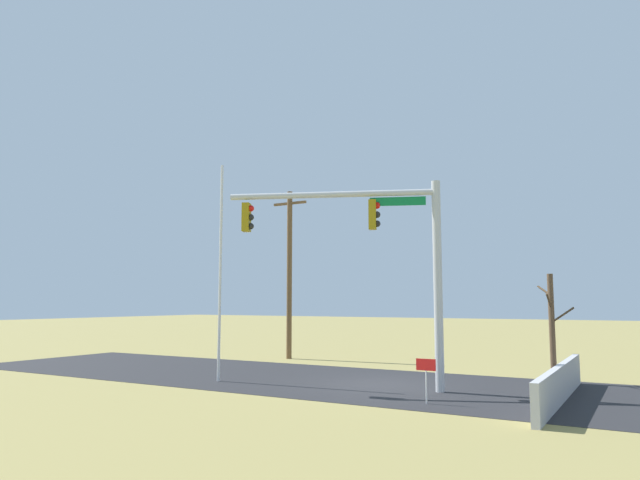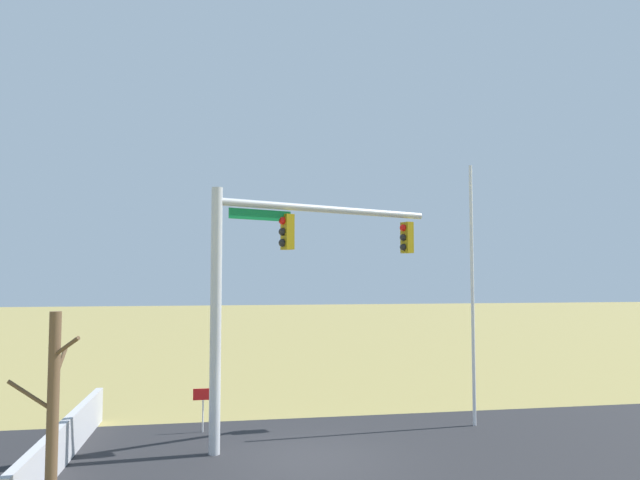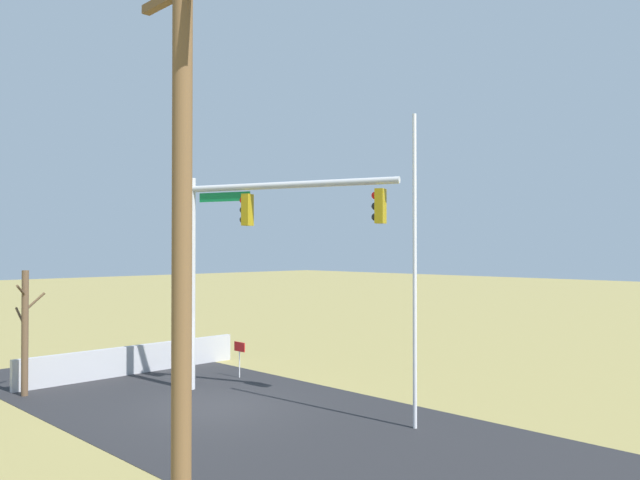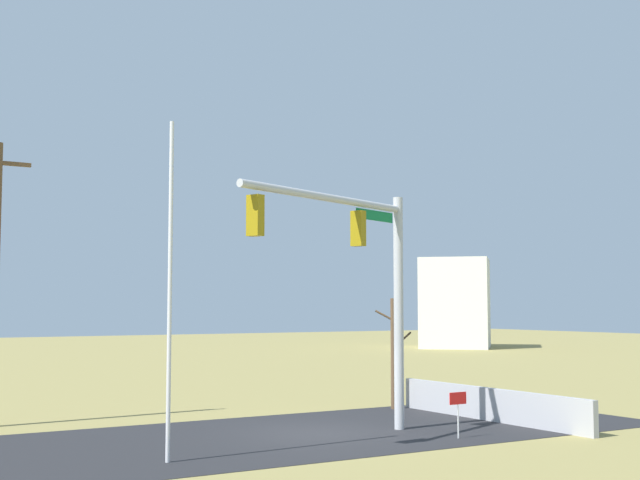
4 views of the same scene
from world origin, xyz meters
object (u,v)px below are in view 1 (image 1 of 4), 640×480
Objects in this scene: signal_mast at (380,244)px; flagpole at (220,271)px; bare_tree at (552,326)px; utility_pole at (289,271)px; open_sign at (426,370)px.

flagpole is (-5.87, -0.83, -0.77)m from signal_mast.
signal_mast is 0.86× the size of flagpole.
flagpole is 11.87m from bare_tree.
utility_pole is (-8.17, 7.28, -0.30)m from signal_mast.
signal_mast is 7.01m from bare_tree.
flagpole is at bearing 175.15° from open_sign.
utility_pole is at bearing 138.30° from signal_mast.
utility_pole is (-2.29, 8.11, 0.47)m from flagpole.
signal_mast is at bearing -133.37° from bare_tree.
open_sign is (7.89, -0.67, -2.97)m from flagpole.
bare_tree is at bearing -11.52° from utility_pole.
signal_mast is at bearing -41.70° from utility_pole.
bare_tree reaches higher than open_sign.
utility_pole reaches higher than bare_tree.
flagpole reaches higher than signal_mast.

